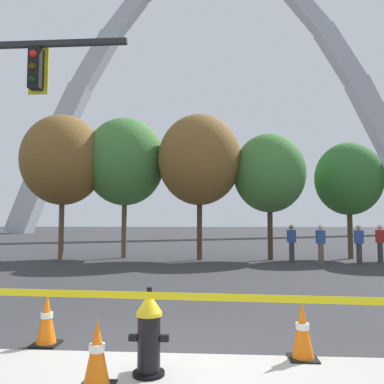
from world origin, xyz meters
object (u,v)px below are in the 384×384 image
(traffic_cone_by_hydrant, at_px, (97,353))
(pedestrian_near_trees, at_px, (321,244))
(pedestrian_standing_center, at_px, (292,243))
(traffic_cone_mid_sidewalk, at_px, (47,319))
(pedestrian_walking_right, at_px, (380,243))
(pedestrian_walking_left, at_px, (359,244))
(fire_hydrant, at_px, (149,334))
(monument_arch, at_px, (215,103))
(traffic_cone_curb_edge, at_px, (302,331))

(traffic_cone_by_hydrant, bearing_deg, pedestrian_near_trees, 66.67)
(pedestrian_standing_center, bearing_deg, pedestrian_near_trees, -33.36)
(traffic_cone_by_hydrant, relative_size, traffic_cone_mid_sidewalk, 1.00)
(pedestrian_walking_right, bearing_deg, pedestrian_walking_left, -144.98)
(traffic_cone_by_hydrant, bearing_deg, pedestrian_walking_right, 58.85)
(pedestrian_near_trees, bearing_deg, pedestrian_walking_left, 2.51)
(fire_hydrant, bearing_deg, traffic_cone_mid_sidewalk, 148.64)
(pedestrian_walking_right, bearing_deg, traffic_cone_mid_sidewalk, -127.61)
(traffic_cone_by_hydrant, distance_m, monument_arch, 55.22)
(fire_hydrant, relative_size, pedestrian_near_trees, 0.62)
(traffic_cone_curb_edge, bearing_deg, traffic_cone_mid_sidewalk, 174.30)
(monument_arch, xyz_separation_m, pedestrian_near_trees, (4.80, -39.49, -17.94))
(fire_hydrant, xyz_separation_m, traffic_cone_curb_edge, (1.86, 0.66, -0.11))
(fire_hydrant, bearing_deg, pedestrian_walking_right, 59.69)
(fire_hydrant, relative_size, traffic_cone_curb_edge, 1.36)
(traffic_cone_by_hydrant, distance_m, pedestrian_near_trees, 13.71)
(traffic_cone_curb_edge, relative_size, pedestrian_near_trees, 0.46)
(pedestrian_near_trees, bearing_deg, traffic_cone_curb_edge, -104.95)
(traffic_cone_mid_sidewalk, xyz_separation_m, traffic_cone_curb_edge, (3.51, -0.35, 0.00))
(traffic_cone_curb_edge, height_order, pedestrian_near_trees, pedestrian_near_trees)
(pedestrian_walking_right, relative_size, pedestrian_near_trees, 1.00)
(pedestrian_standing_center, bearing_deg, traffic_cone_mid_sidewalk, -114.95)
(fire_hydrant, relative_size, pedestrian_walking_right, 0.62)
(pedestrian_walking_left, distance_m, pedestrian_near_trees, 1.56)
(traffic_cone_curb_edge, distance_m, pedestrian_walking_right, 13.71)
(pedestrian_walking_left, bearing_deg, traffic_cone_by_hydrant, -118.90)
(traffic_cone_by_hydrant, height_order, pedestrian_near_trees, pedestrian_near_trees)
(pedestrian_standing_center, bearing_deg, traffic_cone_curb_edge, -99.38)
(pedestrian_walking_right, bearing_deg, pedestrian_near_trees, -162.08)
(monument_arch, relative_size, pedestrian_near_trees, 37.97)
(monument_arch, relative_size, pedestrian_standing_center, 37.97)
(pedestrian_near_trees, bearing_deg, fire_hydrant, -112.03)
(traffic_cone_curb_edge, xyz_separation_m, monument_arch, (-1.72, 51.03, 18.40))
(traffic_cone_mid_sidewalk, bearing_deg, traffic_cone_curb_edge, -5.70)
(monument_arch, xyz_separation_m, pedestrian_walking_right, (7.51, -38.61, -17.94))
(traffic_cone_by_hydrant, height_order, pedestrian_standing_center, pedestrian_standing_center)
(pedestrian_standing_center, relative_size, pedestrian_walking_right, 1.00)
(fire_hydrant, height_order, monument_arch, monument_arch)
(pedestrian_walking_left, bearing_deg, fire_hydrant, -117.88)
(traffic_cone_by_hydrant, bearing_deg, monument_arch, 89.31)
(pedestrian_walking_right, distance_m, pedestrian_near_trees, 2.85)
(pedestrian_walking_left, relative_size, pedestrian_standing_center, 1.00)
(traffic_cone_by_hydrant, distance_m, traffic_cone_mid_sidewalk, 1.81)
(traffic_cone_curb_edge, xyz_separation_m, pedestrian_walking_right, (5.79, 12.42, 0.46))
(pedestrian_walking_left, bearing_deg, monument_arch, 99.16)
(monument_arch, bearing_deg, pedestrian_walking_right, -78.99)
(traffic_cone_mid_sidewalk, bearing_deg, fire_hydrant, -31.36)
(fire_hydrant, xyz_separation_m, pedestrian_standing_center, (3.88, 12.90, 0.35))
(monument_arch, relative_size, pedestrian_walking_right, 37.97)
(fire_hydrant, height_order, pedestrian_standing_center, pedestrian_standing_center)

